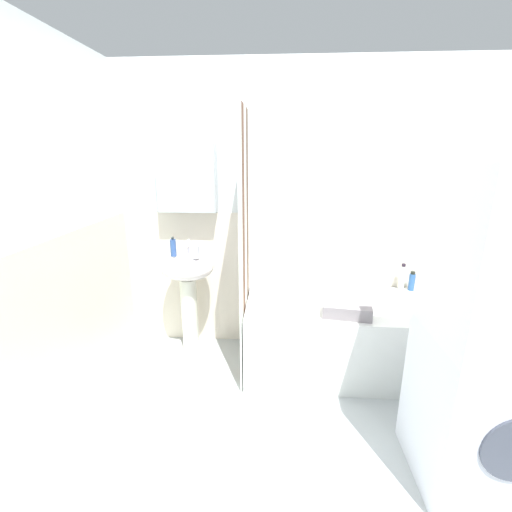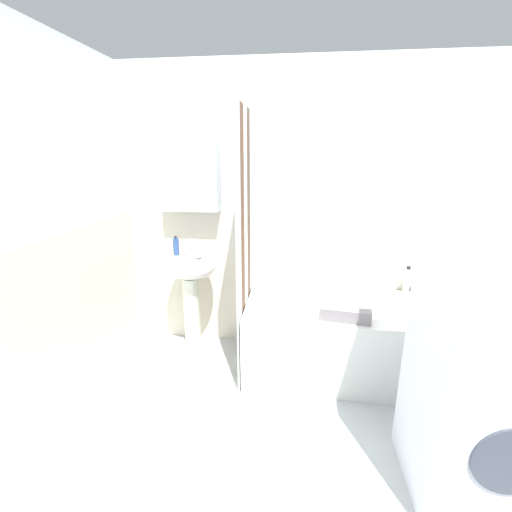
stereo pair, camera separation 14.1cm
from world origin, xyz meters
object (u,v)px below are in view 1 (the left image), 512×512
(toothbrush_cup, at_px, (196,252))
(conditioner_bottle, at_px, (412,282))
(lotion_bottle, at_px, (426,281))
(towel_folded, at_px, (347,309))
(soap_dispenser, at_px, (173,248))
(shampoo_bottle, at_px, (402,278))
(washer_dryer_stack, at_px, (497,339))
(sink, at_px, (188,283))
(bathtub, at_px, (347,336))

(toothbrush_cup, bearing_deg, conditioner_bottle, 5.24)
(lotion_bottle, xyz_separation_m, conditioner_bottle, (-0.12, 0.00, -0.00))
(towel_folded, bearing_deg, conditioner_bottle, 39.64)
(soap_dispenser, height_order, towel_folded, soap_dispenser)
(shampoo_bottle, bearing_deg, washer_dryer_stack, -89.56)
(conditioner_bottle, height_order, towel_folded, conditioner_bottle)
(conditioner_bottle, relative_size, shampoo_bottle, 0.72)
(lotion_bottle, bearing_deg, sink, -176.35)
(conditioner_bottle, bearing_deg, bathtub, -151.22)
(conditioner_bottle, xyz_separation_m, shampoo_bottle, (-0.08, 0.00, 0.03))
(bathtub, bearing_deg, toothbrush_cup, 173.02)
(bathtub, xyz_separation_m, conditioner_bottle, (0.57, 0.31, 0.36))
(conditioner_bottle, bearing_deg, towel_folded, -140.36)
(bathtub, xyz_separation_m, washer_dryer_stack, (0.50, -0.97, 0.54))
(bathtub, relative_size, conditioner_bottle, 9.42)
(sink, xyz_separation_m, shampoo_bottle, (1.80, 0.13, 0.04))
(sink, relative_size, towel_folded, 2.56)
(conditioner_bottle, bearing_deg, sink, -176.08)
(sink, xyz_separation_m, conditioner_bottle, (1.89, 0.13, 0.01))
(bathtub, relative_size, washer_dryer_stack, 0.96)
(bathtub, xyz_separation_m, shampoo_bottle, (0.49, 0.32, 0.39))
(sink, relative_size, soap_dispenser, 5.23)
(soap_dispenser, distance_m, shampoo_bottle, 1.93)
(washer_dryer_stack, bearing_deg, toothbrush_cup, 146.98)
(soap_dispenser, height_order, toothbrush_cup, soap_dispenser)
(toothbrush_cup, relative_size, shampoo_bottle, 0.45)
(conditioner_bottle, bearing_deg, soap_dispenser, -176.46)
(toothbrush_cup, xyz_separation_m, washer_dryer_stack, (1.73, -1.12, -0.09))
(bathtub, bearing_deg, conditioner_bottle, 28.78)
(toothbrush_cup, bearing_deg, towel_folded, -17.18)
(soap_dispenser, relative_size, shampoo_bottle, 0.71)
(shampoo_bottle, bearing_deg, bathtub, -147.22)
(sink, bearing_deg, conditioner_bottle, 3.92)
(towel_folded, relative_size, washer_dryer_stack, 0.20)
(lotion_bottle, bearing_deg, soap_dispenser, -176.69)
(conditioner_bottle, bearing_deg, toothbrush_cup, -174.76)
(bathtub, distance_m, shampoo_bottle, 0.70)
(lotion_bottle, relative_size, washer_dryer_stack, 0.11)
(bathtub, distance_m, lotion_bottle, 0.84)
(sink, bearing_deg, towel_folded, -17.52)
(sink, height_order, washer_dryer_stack, washer_dryer_stack)
(toothbrush_cup, bearing_deg, sink, 158.12)
(lotion_bottle, bearing_deg, conditioner_bottle, 179.46)
(soap_dispenser, bearing_deg, lotion_bottle, 3.31)
(lotion_bottle, distance_m, towel_folded, 0.92)
(sink, bearing_deg, washer_dryer_stack, -32.52)
(shampoo_bottle, distance_m, washer_dryer_stack, 1.30)
(lotion_bottle, distance_m, shampoo_bottle, 0.20)
(towel_folded, bearing_deg, bathtub, 73.93)
(sink, xyz_separation_m, toothbrush_cup, (0.09, -0.04, 0.28))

